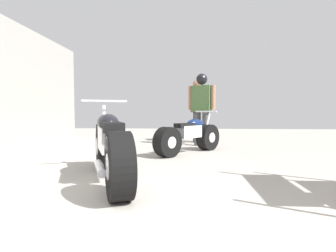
% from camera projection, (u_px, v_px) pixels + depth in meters
% --- Properties ---
extents(ground_plane, '(16.81, 16.81, 0.00)m').
position_uv_depth(ground_plane, '(162.00, 162.00, 4.33)').
color(ground_plane, '#A8A399').
extents(motorcycle_maroon_cruiser, '(1.04, 2.03, 0.98)m').
position_uv_depth(motorcycle_maroon_cruiser, '(110.00, 147.00, 3.11)').
color(motorcycle_maroon_cruiser, black).
rests_on(motorcycle_maroon_cruiser, ground_plane).
extents(motorcycle_black_naked, '(1.32, 1.51, 0.84)m').
position_uv_depth(motorcycle_black_naked, '(188.00, 136.00, 5.23)').
color(motorcycle_black_naked, black).
rests_on(motorcycle_black_naked, ground_plane).
extents(mechanic_in_blue, '(0.34, 0.67, 1.66)m').
position_uv_depth(mechanic_in_blue, '(197.00, 107.00, 7.13)').
color(mechanic_in_blue, '#2D3851').
rests_on(mechanic_in_blue, ground_plane).
extents(mechanic_with_helmet, '(0.66, 0.39, 1.72)m').
position_uv_depth(mechanic_with_helmet, '(202.00, 103.00, 6.36)').
color(mechanic_with_helmet, '#4C4C4C').
rests_on(mechanic_with_helmet, ground_plane).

